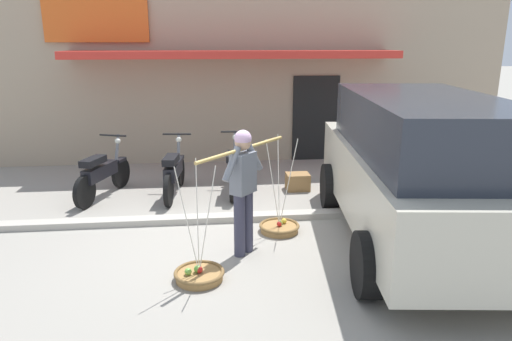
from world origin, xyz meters
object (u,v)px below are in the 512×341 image
at_px(fruit_basket_left_side, 279,227).
at_px(motorcycle_nearest_shop, 102,174).
at_px(fruit_basket_right_side, 199,274).
at_px(motorcycle_third_in_row, 234,169).
at_px(fruit_vendor, 243,184).
at_px(motorcycle_second_in_row, 174,172).
at_px(wooden_crate, 298,182).
at_px(parked_truck, 418,167).

bearing_deg(fruit_basket_left_side, motorcycle_nearest_shop, 147.28).
relative_size(fruit_basket_right_side, motorcycle_third_in_row, 0.80).
bearing_deg(motorcycle_third_in_row, fruit_vendor, -90.64).
distance_m(fruit_basket_left_side, motorcycle_third_in_row, 2.12).
xyz_separation_m(fruit_vendor, motorcycle_nearest_shop, (-2.37, 2.58, -0.53)).
bearing_deg(motorcycle_second_in_row, motorcycle_third_in_row, 6.17).
xyz_separation_m(fruit_basket_right_side, wooden_crate, (1.85, 3.35, 0.08)).
height_order(motorcycle_nearest_shop, motorcycle_second_in_row, same).
bearing_deg(fruit_vendor, fruit_basket_left_side, 48.81).
bearing_deg(fruit_vendor, motorcycle_nearest_shop, 132.55).
relative_size(fruit_vendor, wooden_crate, 3.85).
distance_m(parked_truck, wooden_crate, 3.01).
bearing_deg(parked_truck, motorcycle_nearest_shop, 152.10).
bearing_deg(fruit_basket_right_side, motorcycle_nearest_shop, 118.59).
relative_size(motorcycle_nearest_shop, motorcycle_third_in_row, 0.96).
height_order(motorcycle_third_in_row, wooden_crate, motorcycle_third_in_row).
distance_m(fruit_basket_right_side, motorcycle_third_in_row, 3.44).
bearing_deg(motorcycle_nearest_shop, fruit_vendor, -47.45).
relative_size(motorcycle_third_in_row, wooden_crate, 4.13).
bearing_deg(fruit_basket_right_side, wooden_crate, 61.06).
xyz_separation_m(motorcycle_second_in_row, motorcycle_third_in_row, (1.11, 0.12, 0.00)).
xyz_separation_m(motorcycle_third_in_row, parked_truck, (2.36, -2.62, 0.68)).
xyz_separation_m(fruit_basket_left_side, parked_truck, (1.80, -0.62, 1.06)).
distance_m(motorcycle_nearest_shop, motorcycle_second_in_row, 1.29).
distance_m(fruit_basket_left_side, fruit_basket_right_side, 1.80).
bearing_deg(motorcycle_second_in_row, parked_truck, -35.81).
height_order(fruit_vendor, motorcycle_nearest_shop, fruit_vendor).
distance_m(fruit_basket_left_side, motorcycle_second_in_row, 2.55).
bearing_deg(fruit_basket_left_side, wooden_crate, 71.56).
relative_size(fruit_vendor, motorcycle_second_in_row, 0.93).
height_order(fruit_basket_left_side, parked_truck, parked_truck).
height_order(parked_truck, wooden_crate, parked_truck).
distance_m(fruit_basket_right_side, wooden_crate, 3.83).
xyz_separation_m(motorcycle_nearest_shop, parked_truck, (4.76, -2.52, 0.68)).
bearing_deg(fruit_vendor, motorcycle_second_in_row, 112.82).
bearing_deg(fruit_basket_left_side, fruit_vendor, -131.19).
xyz_separation_m(fruit_basket_right_side, parked_truck, (2.99, 0.74, 1.06)).
height_order(fruit_basket_right_side, motorcycle_second_in_row, fruit_basket_right_side).
bearing_deg(fruit_basket_right_side, motorcycle_second_in_row, 98.50).
relative_size(fruit_vendor, motorcycle_nearest_shop, 0.97).
relative_size(fruit_basket_left_side, fruit_basket_right_side, 1.00).
bearing_deg(fruit_vendor, motorcycle_third_in_row, 89.36).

